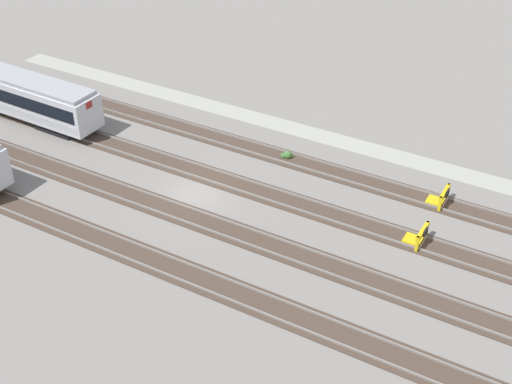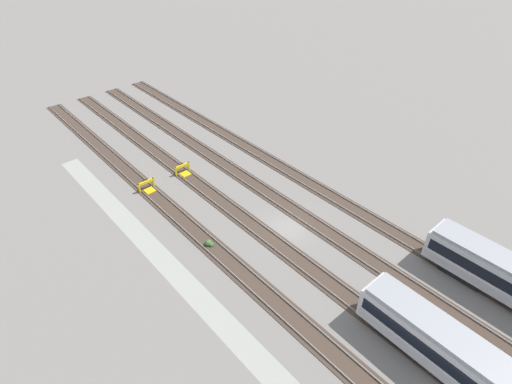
% 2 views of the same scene
% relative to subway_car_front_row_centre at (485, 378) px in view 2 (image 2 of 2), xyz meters
% --- Properties ---
extents(ground_plane, '(400.00, 400.00, 0.00)m').
position_rel_subway_car_front_row_centre_xyz_m(ground_plane, '(-20.08, 2.44, -2.04)').
color(ground_plane, gray).
extents(service_walkway, '(54.00, 2.00, 0.01)m').
position_rel_subway_car_front_row_centre_xyz_m(service_walkway, '(-20.08, -9.27, -2.04)').
color(service_walkway, '#9E9E93').
rests_on(service_walkway, ground).
extents(rail_track_nearest, '(90.00, 2.23, 0.21)m').
position_rel_subway_car_front_row_centre_xyz_m(rail_track_nearest, '(-20.08, -4.88, -2.00)').
color(rail_track_nearest, '#47382D').
rests_on(rail_track_nearest, ground).
extents(rail_track_near_inner, '(90.00, 2.24, 0.21)m').
position_rel_subway_car_front_row_centre_xyz_m(rail_track_near_inner, '(-20.08, -0.00, -2.00)').
color(rail_track_near_inner, '#47382D').
rests_on(rail_track_near_inner, ground).
extents(rail_track_middle, '(90.00, 2.24, 0.21)m').
position_rel_subway_car_front_row_centre_xyz_m(rail_track_middle, '(-20.08, 4.88, -2.00)').
color(rail_track_middle, '#47382D').
rests_on(rail_track_middle, ground).
extents(rail_track_far_inner, '(90.00, 2.23, 0.21)m').
position_rel_subway_car_front_row_centre_xyz_m(rail_track_far_inner, '(-20.08, 9.76, -2.00)').
color(rail_track_far_inner, '#47382D').
rests_on(rail_track_far_inner, ground).
extents(subway_car_front_row_centre, '(18.05, 3.14, 3.70)m').
position_rel_subway_car_front_row_centre_xyz_m(subway_car_front_row_centre, '(0.00, 0.00, 0.00)').
color(subway_car_front_row_centre, silver).
rests_on(subway_car_front_row_centre, ground).
extents(bumper_stop_nearest_track, '(1.36, 2.00, 1.22)m').
position_rel_subway_car_front_row_centre_xyz_m(bumper_stop_nearest_track, '(-35.05, -4.88, -1.53)').
color(bumper_stop_nearest_track, gold).
rests_on(bumper_stop_nearest_track, ground).
extents(bumper_stop_near_inner_track, '(1.34, 2.00, 1.22)m').
position_rel_subway_car_front_row_centre_xyz_m(bumper_stop_near_inner_track, '(-35.19, -0.00, -1.53)').
color(bumper_stop_near_inner_track, gold).
rests_on(bumper_stop_near_inner_track, ground).
extents(weed_clump, '(0.92, 0.70, 0.64)m').
position_rel_subway_car_front_row_centre_xyz_m(weed_clump, '(-23.31, -4.99, -1.80)').
color(weed_clump, '#427033').
rests_on(weed_clump, ground).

